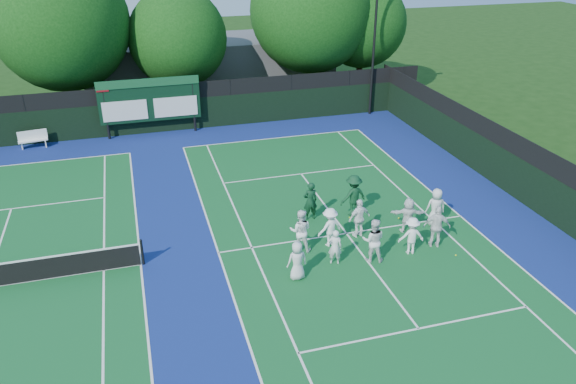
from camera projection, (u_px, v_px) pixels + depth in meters
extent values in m
plane|color=#15340E|center=(355.00, 245.00, 22.94)|extent=(120.00, 120.00, 0.00)
cube|color=navy|center=(206.00, 255.00, 22.30)|extent=(34.00, 32.00, 0.01)
cube|color=#115424|center=(346.00, 233.00, 23.80)|extent=(10.97, 23.77, 0.00)
cube|color=silver|center=(274.00, 138.00, 34.05)|extent=(10.97, 0.08, 0.00)
cube|color=silver|center=(218.00, 253.00, 22.43)|extent=(0.08, 23.77, 0.00)
cube|color=silver|center=(460.00, 216.00, 25.18)|extent=(0.08, 23.77, 0.00)
cube|color=silver|center=(252.00, 248.00, 22.77)|extent=(0.08, 23.77, 0.00)
cube|color=silver|center=(433.00, 220.00, 24.83)|extent=(0.08, 23.77, 0.00)
cube|color=silver|center=(419.00, 329.00, 18.28)|extent=(8.23, 0.08, 0.00)
cube|color=silver|center=(301.00, 174.00, 29.32)|extent=(8.23, 0.08, 0.00)
cube|color=silver|center=(346.00, 233.00, 23.80)|extent=(0.08, 12.80, 0.00)
cube|color=silver|center=(26.00, 164.00, 30.54)|extent=(10.97, 0.08, 0.00)
cube|color=silver|center=(141.00, 264.00, 21.67)|extent=(0.08, 23.77, 0.00)
cube|color=silver|center=(104.00, 270.00, 21.32)|extent=(0.08, 23.77, 0.00)
cube|color=silver|center=(11.00, 209.00, 25.81)|extent=(8.23, 0.08, 0.00)
cube|color=black|center=(168.00, 116.00, 34.80)|extent=(34.00, 0.08, 2.00)
cube|color=black|center=(165.00, 92.00, 34.14)|extent=(34.00, 0.05, 1.00)
cube|color=black|center=(531.00, 187.00, 25.62)|extent=(0.08, 32.00, 2.00)
cube|color=black|center=(537.00, 156.00, 24.96)|extent=(0.05, 32.00, 1.00)
cylinder|color=black|center=(106.00, 111.00, 33.22)|extent=(0.16, 0.16, 3.50)
cylinder|color=black|center=(194.00, 104.00, 34.52)|extent=(0.16, 0.16, 3.50)
cube|color=black|center=(150.00, 100.00, 33.67)|extent=(6.00, 0.15, 2.60)
cube|color=#164D28|center=(148.00, 83.00, 33.10)|extent=(6.00, 0.05, 0.50)
cube|color=silver|center=(125.00, 111.00, 33.43)|extent=(2.60, 0.04, 1.20)
cube|color=silver|center=(176.00, 107.00, 34.18)|extent=(2.60, 0.04, 1.20)
cube|color=maroon|center=(102.00, 88.00, 32.49)|extent=(0.70, 0.04, 0.50)
cube|color=#535458|center=(210.00, 66.00, 42.26)|extent=(18.00, 6.00, 4.00)
cylinder|color=black|center=(374.00, 39.00, 36.16)|extent=(0.16, 0.16, 10.00)
cylinder|color=black|center=(142.00, 252.00, 21.46)|extent=(0.10, 0.10, 1.10)
cube|color=white|center=(33.00, 141.00, 32.47)|extent=(1.65, 0.67, 0.06)
cube|color=white|center=(32.00, 135.00, 32.48)|extent=(1.60, 0.31, 0.54)
cube|color=white|center=(22.00, 145.00, 32.42)|extent=(0.12, 0.38, 0.43)
cube|color=white|center=(46.00, 143.00, 32.74)|extent=(0.12, 0.38, 0.43)
cylinder|color=black|center=(74.00, 98.00, 36.15)|extent=(0.44, 0.44, 3.20)
sphere|color=#0C380D|center=(61.00, 23.00, 34.08)|extent=(8.25, 8.25, 8.25)
sphere|color=#0C380D|center=(74.00, 36.00, 34.85)|extent=(5.78, 5.78, 5.78)
cylinder|color=black|center=(182.00, 94.00, 38.00)|extent=(0.44, 0.44, 2.65)
sphere|color=#0C380D|center=(178.00, 38.00, 36.37)|extent=(6.38, 6.38, 6.38)
sphere|color=#0C380D|center=(187.00, 46.00, 37.06)|extent=(4.47, 4.47, 4.47)
cylinder|color=black|center=(310.00, 80.00, 40.16)|extent=(0.44, 0.44, 3.23)
sphere|color=#0C380D|center=(311.00, 11.00, 38.07)|extent=(8.32, 8.32, 8.32)
sphere|color=#0C380D|center=(318.00, 23.00, 38.85)|extent=(5.83, 5.83, 5.83)
cylinder|color=black|center=(359.00, 77.00, 41.14)|extent=(0.44, 0.44, 3.06)
sphere|color=#0C380D|center=(362.00, 23.00, 39.44)|extent=(6.21, 6.21, 6.21)
sphere|color=#0C380D|center=(368.00, 31.00, 40.13)|extent=(4.35, 4.35, 4.35)
sphere|color=#CBD819|center=(298.00, 255.00, 22.20)|extent=(0.07, 0.07, 0.07)
sphere|color=#CBD819|center=(350.00, 217.00, 25.02)|extent=(0.07, 0.07, 0.07)
sphere|color=#CBD819|center=(456.00, 255.00, 22.22)|extent=(0.07, 0.07, 0.07)
sphere|color=#CBD819|center=(303.00, 256.00, 22.19)|extent=(0.07, 0.07, 0.07)
sphere|color=#CBD819|center=(302.00, 225.00, 24.42)|extent=(0.07, 0.07, 0.07)
sphere|color=#CBD819|center=(399.00, 218.00, 24.96)|extent=(0.07, 0.07, 0.07)
imported|color=silver|center=(297.00, 261.00, 20.53)|extent=(0.79, 0.54, 1.54)
imported|color=silver|center=(335.00, 247.00, 21.45)|extent=(0.62, 0.51, 1.47)
imported|color=white|center=(373.00, 240.00, 21.57)|extent=(1.07, 0.96, 1.81)
imported|color=white|center=(411.00, 236.00, 22.09)|extent=(1.10, 0.75, 1.58)
imported|color=silver|center=(437.00, 227.00, 22.50)|extent=(1.16, 0.81, 1.83)
imported|color=white|center=(300.00, 231.00, 22.22)|extent=(1.07, 0.95, 1.82)
imported|color=white|center=(330.00, 227.00, 22.62)|extent=(1.20, 0.88, 1.67)
imported|color=white|center=(359.00, 218.00, 23.25)|extent=(1.06, 0.60, 1.71)
imported|color=white|center=(408.00, 215.00, 23.65)|extent=(1.52, 0.88, 1.56)
imported|color=silver|center=(436.00, 207.00, 24.15)|extent=(0.93, 0.71, 1.71)
imported|color=#0D331C|center=(310.00, 201.00, 24.58)|extent=(0.66, 0.45, 1.78)
imported|color=#0F391E|center=(353.00, 196.00, 24.86)|extent=(1.38, 0.96, 1.95)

